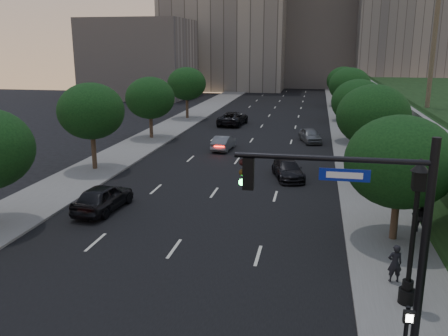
% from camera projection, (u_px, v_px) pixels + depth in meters
% --- Properties ---
extents(ground, '(160.00, 160.00, 0.00)m').
position_uv_depth(ground, '(135.00, 304.00, 17.67)').
color(ground, black).
rests_on(ground, ground).
extents(road_surface, '(16.00, 140.00, 0.02)m').
position_uv_depth(road_surface, '(249.00, 144.00, 46.18)').
color(road_surface, black).
rests_on(road_surface, ground).
extents(sidewalk_right, '(4.50, 140.00, 0.15)m').
position_uv_depth(sidewalk_right, '(357.00, 148.00, 44.27)').
color(sidewalk_right, slate).
rests_on(sidewalk_right, ground).
extents(sidewalk_left, '(4.50, 140.00, 0.15)m').
position_uv_depth(sidewalk_left, '(149.00, 140.00, 48.06)').
color(sidewalk_left, slate).
rests_on(sidewalk_left, ground).
extents(parapet_wall, '(0.35, 90.00, 0.70)m').
position_uv_depth(parapet_wall, '(402.00, 106.00, 40.70)').
color(parapet_wall, slate).
rests_on(parapet_wall, embankment).
extents(office_block_left, '(26.00, 20.00, 32.00)m').
position_uv_depth(office_block_left, '(226.00, 14.00, 103.69)').
color(office_block_left, gray).
rests_on(office_block_left, ground).
extents(office_block_mid, '(22.00, 18.00, 26.00)m').
position_uv_depth(office_block_mid, '(319.00, 30.00, 110.24)').
color(office_block_mid, '#A69F98').
rests_on(office_block_mid, ground).
extents(office_block_right, '(20.00, 22.00, 36.00)m').
position_uv_depth(office_block_right, '(407.00, 3.00, 99.96)').
color(office_block_right, gray).
rests_on(office_block_right, ground).
extents(office_block_filler, '(18.00, 16.00, 14.00)m').
position_uv_depth(office_block_filler, '(140.00, 59.00, 87.25)').
color(office_block_filler, '#A69F98').
rests_on(office_block_filler, ground).
extents(tree_right_a, '(5.20, 5.20, 6.24)m').
position_uv_depth(tree_right_a, '(400.00, 162.00, 22.36)').
color(tree_right_a, '#38281C').
rests_on(tree_right_a, ground).
extents(tree_right_b, '(5.20, 5.20, 6.74)m').
position_uv_depth(tree_right_b, '(373.00, 116.00, 33.64)').
color(tree_right_b, '#38281C').
rests_on(tree_right_b, ground).
extents(tree_right_c, '(5.20, 5.20, 6.24)m').
position_uv_depth(tree_right_c, '(358.00, 102.00, 46.12)').
color(tree_right_c, '#38281C').
rests_on(tree_right_c, ground).
extents(tree_right_d, '(5.20, 5.20, 6.74)m').
position_uv_depth(tree_right_d, '(350.00, 85.00, 59.30)').
color(tree_right_d, '#38281C').
rests_on(tree_right_d, ground).
extents(tree_right_e, '(5.20, 5.20, 6.24)m').
position_uv_depth(tree_right_e, '(344.00, 81.00, 73.68)').
color(tree_right_e, '#38281C').
rests_on(tree_right_e, ground).
extents(tree_left_b, '(5.00, 5.00, 6.71)m').
position_uv_depth(tree_left_b, '(91.00, 111.00, 35.54)').
color(tree_left_b, '#38281C').
rests_on(tree_left_b, ground).
extents(tree_left_c, '(5.00, 5.00, 6.34)m').
position_uv_depth(tree_left_c, '(150.00, 98.00, 47.99)').
color(tree_left_c, '#38281C').
rests_on(tree_left_c, ground).
extents(tree_left_d, '(5.00, 5.00, 6.71)m').
position_uv_depth(tree_left_d, '(187.00, 84.00, 61.20)').
color(tree_left_d, '#38281C').
rests_on(tree_left_d, ground).
extents(traffic_signal_mast, '(5.68, 0.56, 7.00)m').
position_uv_depth(traffic_signal_mast, '(383.00, 251.00, 13.50)').
color(traffic_signal_mast, black).
rests_on(traffic_signal_mast, ground).
extents(street_lamp, '(0.64, 0.64, 5.62)m').
position_uv_depth(street_lamp, '(413.00, 240.00, 16.85)').
color(street_lamp, black).
rests_on(street_lamp, ground).
extents(sedan_near_left, '(2.30, 4.87, 1.61)m').
position_uv_depth(sedan_near_left, '(103.00, 198.00, 27.46)').
color(sedan_near_left, black).
rests_on(sedan_near_left, ground).
extents(sedan_mid_left, '(1.70, 4.20, 1.36)m').
position_uv_depth(sedan_mid_left, '(224.00, 143.00, 43.65)').
color(sedan_mid_left, slate).
rests_on(sedan_mid_left, ground).
extents(sedan_far_left, '(3.27, 6.10, 1.63)m').
position_uv_depth(sedan_far_left, '(233.00, 118.00, 57.37)').
color(sedan_far_left, black).
rests_on(sedan_far_left, ground).
extents(sedan_near_right, '(2.95, 4.85, 1.31)m').
position_uv_depth(sedan_near_right, '(288.00, 170.00, 34.25)').
color(sedan_near_right, black).
rests_on(sedan_near_right, ground).
extents(sedan_far_right, '(2.72, 4.43, 1.41)m').
position_uv_depth(sedan_far_right, '(310.00, 135.00, 47.10)').
color(sedan_far_right, slate).
rests_on(sedan_far_right, ground).
extents(pedestrian_a, '(0.64, 0.48, 1.58)m').
position_uv_depth(pedestrian_a, '(395.00, 263.00, 18.85)').
color(pedestrian_a, black).
rests_on(pedestrian_a, sidewalk_right).
extents(pedestrian_b, '(0.87, 0.73, 1.61)m').
position_uv_depth(pedestrian_b, '(420.00, 216.00, 24.05)').
color(pedestrian_b, black).
rests_on(pedestrian_b, sidewalk_right).
extents(pedestrian_c, '(1.08, 0.60, 1.75)m').
position_uv_depth(pedestrian_c, '(368.00, 181.00, 29.96)').
color(pedestrian_c, black).
rests_on(pedestrian_c, sidewalk_right).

